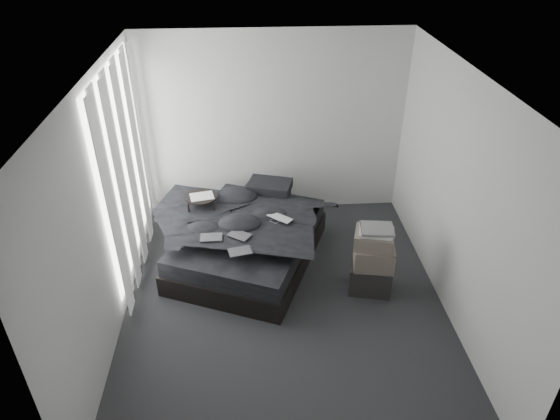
{
  "coord_description": "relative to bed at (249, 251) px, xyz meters",
  "views": [
    {
      "loc": [
        -0.34,
        -4.29,
        3.94
      ],
      "look_at": [
        0.0,
        0.8,
        0.75
      ],
      "focal_mm": 32.0,
      "sensor_mm": 36.0,
      "label": 1
    }
  ],
  "objects": [
    {
      "name": "comic_b",
      "position": [
        -0.1,
        -0.38,
        0.59
      ],
      "size": [
        0.3,
        0.28,
        0.01
      ],
      "primitive_type": "cube",
      "rotation": [
        0.0,
        0.0,
        -0.6
      ],
      "color": "black",
      "rests_on": "duvet"
    },
    {
      "name": "pillow_upper",
      "position": [
        0.3,
        0.69,
        0.54
      ],
      "size": [
        0.64,
        0.53,
        0.13
      ],
      "primitive_type": "cube",
      "rotation": [
        0.0,
        0.0,
        -0.28
      ],
      "color": "black",
      "rests_on": "pillow_lower"
    },
    {
      "name": "window_left",
      "position": [
        -1.39,
        0.07,
        1.22
      ],
      "size": [
        0.02,
        2.0,
        2.3
      ],
      "primitive_type": "cube",
      "color": "white",
      "rests_on": "wall_left"
    },
    {
      "name": "laptop",
      "position": [
        0.36,
        -0.09,
        0.59
      ],
      "size": [
        0.37,
        0.36,
        0.03
      ],
      "primitive_type": "imported",
      "rotation": [
        0.0,
        0.0,
        -0.7
      ],
      "color": "silver",
      "rests_on": "duvet"
    },
    {
      "name": "mattress",
      "position": [
        -0.0,
        0.0,
        0.24
      ],
      "size": [
        2.07,
        2.33,
        0.21
      ],
      "primitive_type": "cube",
      "rotation": [
        0.0,
        0.0,
        -0.39
      ],
      "color": "black",
      "rests_on": "bed"
    },
    {
      "name": "pillow_lower",
      "position": [
        0.25,
        0.73,
        0.41
      ],
      "size": [
        0.71,
        0.6,
        0.13
      ],
      "primitive_type": "cube",
      "rotation": [
        0.0,
        0.0,
        -0.39
      ],
      "color": "black",
      "rests_on": "mattress"
    },
    {
      "name": "wall_front",
      "position": [
        0.39,
        -2.93,
        1.17
      ],
      "size": [
        3.6,
        0.01,
        2.6
      ],
      "primitive_type": "cube",
      "color": "silver",
      "rests_on": "ground"
    },
    {
      "name": "side_stand",
      "position": [
        -0.58,
        0.36,
        0.24
      ],
      "size": [
        0.42,
        0.42,
        0.75
      ],
      "primitive_type": "cylinder",
      "rotation": [
        0.0,
        0.0,
        0.04
      ],
      "color": "black",
      "rests_on": "floor"
    },
    {
      "name": "wall_right",
      "position": [
        2.19,
        -0.83,
        1.17
      ],
      "size": [
        0.01,
        4.2,
        2.6
      ],
      "primitive_type": "cube",
      "color": "silver",
      "rests_on": "ground"
    },
    {
      "name": "box_upper",
      "position": [
        1.4,
        -0.66,
        0.58
      ],
      "size": [
        0.5,
        0.45,
        0.19
      ],
      "primitive_type": "cube",
      "rotation": [
        0.0,
        0.0,
        -0.28
      ],
      "color": "#685B52",
      "rests_on": "box_mid"
    },
    {
      "name": "art_book_snake",
      "position": [
        1.42,
        -0.67,
        0.73
      ],
      "size": [
        0.38,
        0.32,
        0.03
      ],
      "primitive_type": "cube",
      "rotation": [
        0.0,
        0.0,
        -0.12
      ],
      "color": "silver",
      "rests_on": "art_book_white"
    },
    {
      "name": "floor_books",
      "position": [
        -0.7,
        0.48,
        -0.06
      ],
      "size": [
        0.15,
        0.21,
        0.15
      ],
      "primitive_type": "cube",
      "rotation": [
        0.0,
        0.0,
        0.02
      ],
      "color": "black",
      "rests_on": "floor"
    },
    {
      "name": "box_mid",
      "position": [
        1.42,
        -0.67,
        0.35
      ],
      "size": [
        0.5,
        0.42,
        0.27
      ],
      "primitive_type": "cube",
      "rotation": [
        0.0,
        0.0,
        -0.16
      ],
      "color": "#685B52",
      "rests_on": "box_lower"
    },
    {
      "name": "wall_back",
      "position": [
        0.39,
        1.27,
        1.17
      ],
      "size": [
        3.6,
        0.01,
        2.6
      ],
      "primitive_type": "cube",
      "color": "silver",
      "rests_on": "ground"
    },
    {
      "name": "comic_a",
      "position": [
        -0.42,
        -0.4,
        0.58
      ],
      "size": [
        0.25,
        0.17,
        0.01
      ],
      "primitive_type": "cube",
      "rotation": [
        0.0,
        0.0,
        -0.0
      ],
      "color": "black",
      "rests_on": "duvet"
    },
    {
      "name": "bed",
      "position": [
        0.0,
        0.0,
        0.0
      ],
      "size": [
        2.14,
        2.41,
        0.27
      ],
      "primitive_type": "cube",
      "rotation": [
        0.0,
        0.0,
        -0.39
      ],
      "color": "black",
      "rests_on": "floor"
    },
    {
      "name": "duvet",
      "position": [
        -0.02,
        -0.04,
        0.46
      ],
      "size": [
        2.0,
        2.13,
        0.23
      ],
      "primitive_type": "imported",
      "rotation": [
        0.0,
        0.0,
        -0.39
      ],
      "color": "black",
      "rests_on": "mattress"
    },
    {
      "name": "box_lower",
      "position": [
        1.41,
        -0.66,
        0.04
      ],
      "size": [
        0.55,
        0.47,
        0.35
      ],
      "primitive_type": "cube",
      "rotation": [
        0.0,
        0.0,
        -0.23
      ],
      "color": "black",
      "rests_on": "floor"
    },
    {
      "name": "floor",
      "position": [
        0.39,
        -0.83,
        -0.13
      ],
      "size": [
        3.6,
        4.2,
        0.01
      ],
      "primitive_type": "cube",
      "color": "#2B2B2D",
      "rests_on": "ground"
    },
    {
      "name": "comic_c",
      "position": [
        -0.1,
        -0.69,
        0.59
      ],
      "size": [
        0.28,
        0.22,
        0.01
      ],
      "primitive_type": "cube",
      "rotation": [
        0.0,
        0.0,
        0.22
      ],
      "color": "black",
      "rests_on": "duvet"
    },
    {
      "name": "papers",
      "position": [
        -0.57,
        0.34,
        0.62
      ],
      "size": [
        0.33,
        0.27,
        0.01
      ],
      "primitive_type": "cube",
      "rotation": [
        0.0,
        0.0,
        0.21
      ],
      "color": "white",
      "rests_on": "side_stand"
    },
    {
      "name": "ceiling",
      "position": [
        0.39,
        -0.83,
        2.47
      ],
      "size": [
        3.6,
        4.2,
        0.01
      ],
      "primitive_type": "cube",
      "color": "white",
      "rests_on": "ground"
    },
    {
      "name": "art_book_white",
      "position": [
        1.41,
        -0.66,
        0.69
      ],
      "size": [
        0.42,
        0.37,
        0.04
      ],
      "primitive_type": "cube",
      "rotation": [
        0.0,
        0.0,
        -0.23
      ],
      "color": "silver",
      "rests_on": "box_upper"
    },
    {
      "name": "curtain_left",
      "position": [
        -1.34,
        0.07,
        1.15
      ],
      "size": [
        0.06,
        2.12,
        2.48
      ],
      "primitive_type": "cube",
      "color": "white",
      "rests_on": "wall_left"
    },
    {
      "name": "wall_left",
      "position": [
        -1.41,
        -0.83,
        1.17
      ],
      "size": [
        0.01,
        4.2,
        2.6
      ],
      "primitive_type": "cube",
      "color": "silver",
      "rests_on": "ground"
    }
  ]
}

